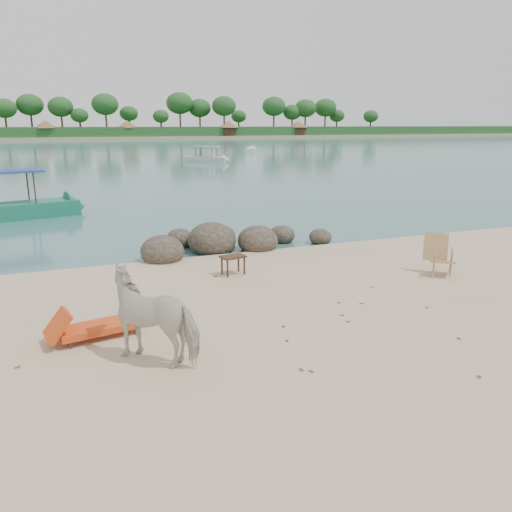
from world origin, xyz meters
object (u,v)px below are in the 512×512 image
Objects in this scene: boulders at (220,243)px; deck_chair at (443,257)px; lounge_chair at (99,324)px; cow at (157,316)px; side_table at (233,266)px.

deck_chair is (4.53, -4.84, 0.30)m from boulders.
boulders is 7.00m from lounge_chair.
cow is 1.55m from lounge_chair.
deck_chair is (8.61, 0.84, 0.25)m from lounge_chair.
boulders is at bearing -163.01° from cow.
side_table is 0.60× the size of deck_chair.
side_table is 5.44m from deck_chair.
boulders is at bearing 68.23° from side_table.
side_table is at bearing -161.62° from deck_chair.
boulders is 3.57× the size of cow.
deck_chair is (7.74, 2.03, -0.24)m from cow.
lounge_chair is at bearing -152.59° from side_table.
lounge_chair is at bearing -125.68° from boulders.
boulders is at bearing 43.69° from lounge_chair.
cow is 2.89× the size of side_table.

